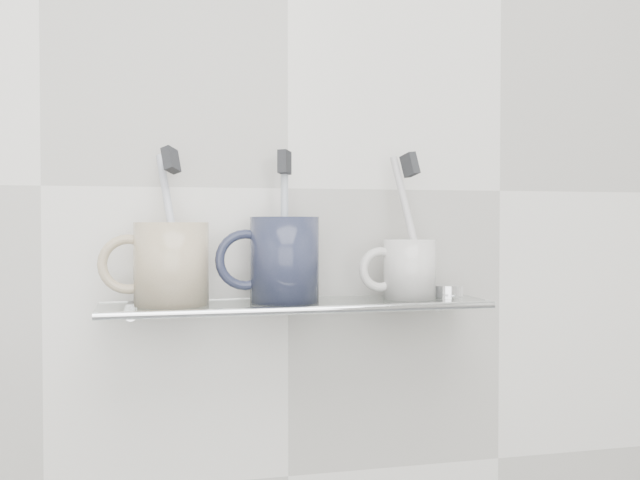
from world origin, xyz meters
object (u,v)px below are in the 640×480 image
object	(u,v)px
mug_right	(410,269)
shelf_glass	(297,305)
mug_center	(285,259)
mug_left	(171,264)

from	to	relation	value
mug_right	shelf_glass	bearing A→B (deg)	166.85
shelf_glass	mug_center	distance (m)	0.06
shelf_glass	mug_left	distance (m)	0.17
mug_center	mug_right	bearing A→B (deg)	12.41
shelf_glass	mug_left	size ratio (longest dim) A/B	4.84
mug_center	shelf_glass	bearing A→B (deg)	-5.23
shelf_glass	mug_right	world-z (taller)	mug_right
shelf_glass	mug_center	xyz separation A→B (m)	(-0.02, 0.00, 0.06)
shelf_glass	mug_left	bearing A→B (deg)	178.20
mug_right	mug_center	bearing A→B (deg)	165.02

